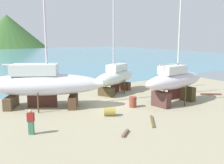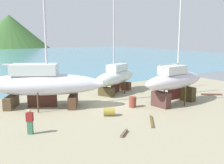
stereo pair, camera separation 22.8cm
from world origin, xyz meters
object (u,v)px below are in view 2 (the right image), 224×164
sailboat_mid_port (175,81)px  barrel_tar_black (133,102)px  barrel_rust_mid (174,81)px  barrel_blue_faded (109,112)px  worker (30,121)px  sailboat_large_starboard (116,77)px  sailboat_small_center (41,83)px

sailboat_mid_port → barrel_tar_black: (-3.98, 1.12, -1.67)m
barrel_rust_mid → barrel_blue_faded: bearing=-155.0°
worker → barrel_tar_black: 9.54m
barrel_tar_black → sailboat_mid_port: bearing=-15.7°
sailboat_large_starboard → barrel_tar_black: 6.22m
worker → barrel_tar_black: size_ratio=1.76×
sailboat_small_center → barrel_tar_black: size_ratio=20.30×
sailboat_small_center → barrel_tar_black: sailboat_small_center is taller
barrel_blue_faded → barrel_rust_mid: barrel_rust_mid is taller
barrel_blue_faded → sailboat_small_center: bearing=124.6°
sailboat_small_center → sailboat_mid_port: sailboat_small_center is taller
sailboat_large_starboard → barrel_blue_faded: (-5.08, -6.70, -1.45)m
sailboat_large_starboard → sailboat_mid_port: 7.14m
sailboat_mid_port → worker: (-13.40, -0.33, -1.28)m
barrel_blue_faded → sailboat_mid_port: bearing=-1.3°
barrel_tar_black → worker: bearing=-171.2°
worker → barrel_rust_mid: (20.33, 7.00, -0.42)m
sailboat_large_starboard → barrel_rust_mid: bearing=152.6°
sailboat_small_center → barrel_rust_mid: 17.78m
worker → barrel_tar_black: bearing=-44.1°
sailboat_large_starboard → worker: (-11.45, -7.19, -0.91)m
sailboat_small_center → sailboat_large_starboard: (8.78, 1.34, -0.40)m
barrel_rust_mid → barrel_tar_black: bearing=-153.1°
sailboat_large_starboard → barrel_tar_black: bearing=44.4°
sailboat_mid_port → barrel_blue_faded: size_ratio=13.95×
barrel_rust_mid → sailboat_large_starboard: bearing=178.8°
worker → barrel_blue_faded: 6.41m
sailboat_large_starboard → barrel_blue_faded: bearing=26.6°
sailboat_large_starboard → sailboat_mid_port: size_ratio=0.99×
sailboat_mid_port → barrel_rust_mid: 9.76m
sailboat_large_starboard → barrel_rust_mid: sailboat_large_starboard is taller
sailboat_small_center → barrel_tar_black: bearing=-2.7°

